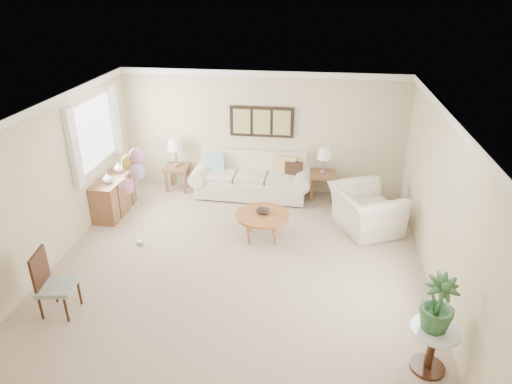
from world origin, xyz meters
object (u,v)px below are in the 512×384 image
armchair (366,210)px  accent_chair (52,282)px  coffee_table (263,216)px  sofa (252,178)px  balloon_cluster (133,170)px

armchair → accent_chair: size_ratio=1.28×
coffee_table → accent_chair: accent_chair is taller
accent_chair → armchair: bearing=33.5°
sofa → coffee_table: 1.85m
sofa → armchair: 2.59m
sofa → armchair: (2.29, -1.21, 0.03)m
coffee_table → balloon_cluster: bearing=-166.6°
accent_chair → coffee_table: bearing=42.1°
balloon_cluster → coffee_table: bearing=13.4°
sofa → balloon_cluster: bearing=-125.8°
balloon_cluster → accent_chair: bearing=-105.8°
sofa → coffee_table: size_ratio=2.66×
sofa → balloon_cluster: size_ratio=1.43×
coffee_table → accent_chair: size_ratio=1.00×
armchair → balloon_cluster: size_ratio=0.68×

